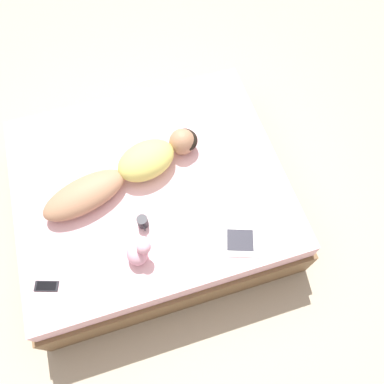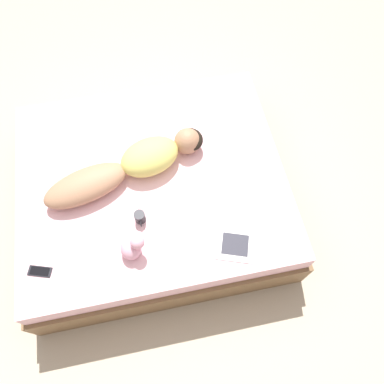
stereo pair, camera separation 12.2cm
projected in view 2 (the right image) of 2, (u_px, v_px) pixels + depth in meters
ground_plane at (157, 205)px, 3.37m from camera, size 12.00×12.00×0.00m
bed at (154, 192)px, 3.13m from camera, size 1.83×2.11×0.54m
person at (131, 165)px, 2.81m from camera, size 0.58×1.30×0.22m
open_magazine at (236, 229)px, 2.69m from camera, size 0.55×0.41×0.01m
coffee_mug at (140, 217)px, 2.68m from camera, size 0.11×0.08×0.10m
cell_phone at (40, 271)px, 2.55m from camera, size 0.12×0.17×0.01m
plush_toy at (132, 247)px, 2.54m from camera, size 0.16×0.18×0.21m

